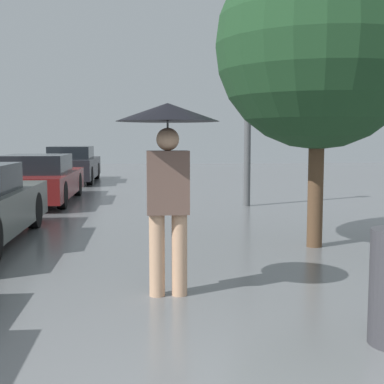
# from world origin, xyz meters

# --- Properties ---
(pedestrian) EXTENTS (1.00, 1.00, 1.88)m
(pedestrian) POSITION_xyz_m (-0.36, 3.04, 1.45)
(pedestrian) COLOR tan
(pedestrian) RESTS_ON ground_plane
(parked_car_third) EXTENTS (1.70, 4.44, 1.15)m
(parked_car_third) POSITION_xyz_m (-3.12, 11.05, 0.54)
(parked_car_third) COLOR maroon
(parked_car_third) RESTS_ON ground_plane
(parked_car_farthest) EXTENTS (1.64, 4.31, 1.26)m
(parked_car_farthest) POSITION_xyz_m (-3.06, 16.93, 0.59)
(parked_car_farthest) COLOR black
(parked_car_farthest) RESTS_ON ground_plane
(tree) EXTENTS (2.87, 2.87, 4.26)m
(tree) POSITION_xyz_m (1.84, 5.23, 2.81)
(tree) COLOR brown
(tree) RESTS_ON ground_plane
(street_lamp) EXTENTS (0.32, 0.32, 3.80)m
(street_lamp) POSITION_xyz_m (1.76, 9.83, 2.32)
(street_lamp) COLOR #515456
(street_lamp) RESTS_ON ground_plane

